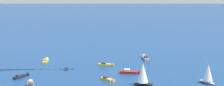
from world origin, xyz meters
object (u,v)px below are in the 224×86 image
motorboat_mid_cluster (131,72)px  motorboat_far_port (145,58)px  motorboat_ahead (107,65)px  sailboat_outer_ring_b (143,74)px  motorboat_offshore (46,61)px  motorboat_near_centre (22,76)px  motorboat_outer_ring_c (108,79)px  motorboat_outer_ring_a (30,85)px  sailboat_trailing (208,74)px

motorboat_mid_cluster → motorboat_far_port: bearing=154.9°
motorboat_ahead → motorboat_mid_cluster: (16.50, 10.75, 0.13)m
motorboat_mid_cluster → sailboat_outer_ring_b: 18.86m
motorboat_offshore → motorboat_mid_cluster: 53.89m
sailboat_outer_ring_b → motorboat_far_port: bearing=166.0°
motorboat_near_centre → motorboat_outer_ring_c: 41.79m
motorboat_outer_ring_a → sailboat_outer_ring_b: bearing=86.0°
motorboat_near_centre → motorboat_offshore: motorboat_offshore is taller
motorboat_far_port → motorboat_offshore: 59.26m
motorboat_offshore → motorboat_outer_ring_c: bearing=40.2°
sailboat_trailing → motorboat_outer_ring_c: 44.73m
motorboat_outer_ring_a → motorboat_outer_ring_c: motorboat_outer_ring_a is taller
motorboat_near_centre → motorboat_ahead: motorboat_ahead is taller
motorboat_far_port → sailboat_outer_ring_b: 49.55m
motorboat_outer_ring_a → motorboat_mid_cluster: bearing=107.7°
motorboat_outer_ring_a → sailboat_outer_ring_b: 48.76m
motorboat_ahead → motorboat_outer_ring_a: motorboat_outer_ring_a is taller
sailboat_trailing → motorboat_ahead: size_ratio=1.12×
sailboat_trailing → sailboat_outer_ring_b: (-0.39, -29.34, 0.69)m
motorboat_offshore → motorboat_outer_ring_c: motorboat_offshore is taller
motorboat_ahead → motorboat_far_port: bearing=118.1°
motorboat_near_centre → motorboat_ahead: (-16.76, 42.34, 0.02)m
motorboat_far_port → sailboat_outer_ring_b: size_ratio=0.97×
sailboat_outer_ring_b → motorboat_outer_ring_c: sailboat_outer_ring_b is taller
motorboat_mid_cluster → sailboat_outer_ring_b: bearing=6.0°
motorboat_near_centre → motorboat_outer_ring_c: size_ratio=1.18×
motorboat_ahead → motorboat_outer_ring_c: bearing=-3.6°
motorboat_outer_ring_a → sailboat_outer_ring_b: size_ratio=0.94×
motorboat_offshore → motorboat_near_centre: bearing=-14.7°
motorboat_mid_cluster → motorboat_near_centre: bearing=-89.7°
sailboat_trailing → motorboat_outer_ring_c: size_ratio=1.46×
motorboat_offshore → motorboat_ahead: (12.57, 34.63, -0.07)m
motorboat_far_port → motorboat_offshore: (0.58, -59.26, -0.13)m
motorboat_outer_ring_c → motorboat_offshore: bearing=-139.8°
motorboat_ahead → sailboat_outer_ring_b: bearing=20.0°
motorboat_ahead → motorboat_outer_ring_a: (31.31, -35.78, 0.14)m
sailboat_outer_ring_b → motorboat_outer_ring_c: size_ratio=1.69×
motorboat_offshore → sailboat_outer_ring_b: bearing=45.0°
motorboat_offshore → motorboat_ahead: bearing=70.1°
motorboat_ahead → motorboat_outer_ring_c: size_ratio=1.31×
motorboat_far_port → motorboat_ahead: motorboat_far_port is taller
motorboat_outer_ring_c → motorboat_ahead: bearing=176.4°
motorboat_far_port → sailboat_trailing: 51.44m
sailboat_trailing → motorboat_mid_cluster: sailboat_trailing is taller
motorboat_near_centre → motorboat_far_port: size_ratio=0.72×
motorboat_mid_cluster → motorboat_ahead: bearing=-146.9°
motorboat_near_centre → motorboat_ahead: 45.54m
motorboat_mid_cluster → motorboat_outer_ring_a: (14.82, -46.53, 0.01)m
motorboat_mid_cluster → sailboat_outer_ring_b: sailboat_outer_ring_b is taller
motorboat_outer_ring_c → sailboat_outer_ring_b: bearing=59.8°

